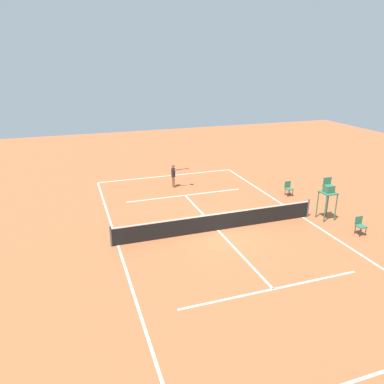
{
  "coord_description": "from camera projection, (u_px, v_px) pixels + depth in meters",
  "views": [
    {
      "loc": [
        7.02,
        16.26,
        8.49
      ],
      "look_at": [
        0.08,
        -4.0,
        0.8
      ],
      "focal_mm": 34.48,
      "sensor_mm": 36.0,
      "label": 1
    }
  ],
  "objects": [
    {
      "name": "ground_plane",
      "position": [
        218.0,
        230.0,
        19.49
      ],
      "size": [
        60.0,
        60.0,
        0.0
      ],
      "primitive_type": "plane",
      "color": "#AD5933"
    },
    {
      "name": "court_lines",
      "position": [
        218.0,
        230.0,
        19.49
      ],
      "size": [
        10.61,
        20.58,
        0.01
      ],
      "color": "white",
      "rests_on": "ground"
    },
    {
      "name": "tennis_net",
      "position": [
        218.0,
        222.0,
        19.32
      ],
      "size": [
        11.21,
        0.1,
        1.07
      ],
      "color": "#4C4C51",
      "rests_on": "ground"
    },
    {
      "name": "player_serving",
      "position": [
        174.0,
        174.0,
        25.75
      ],
      "size": [
        1.28,
        0.51,
        1.67
      ],
      "rotation": [
        0.0,
        0.0,
        1.63
      ],
      "color": "brown",
      "rests_on": "ground"
    },
    {
      "name": "tennis_ball",
      "position": [
        153.0,
        193.0,
        24.85
      ],
      "size": [
        0.07,
        0.07,
        0.07
      ],
      "primitive_type": "sphere",
      "color": "#CCE033",
      "rests_on": "ground"
    },
    {
      "name": "umpire_chair",
      "position": [
        328.0,
        192.0,
        20.35
      ],
      "size": [
        0.8,
        0.8,
        2.41
      ],
      "color": "#2D6B4C",
      "rests_on": "ground"
    },
    {
      "name": "courtside_chair_near",
      "position": [
        360.0,
        225.0,
        18.87
      ],
      "size": [
        0.44,
        0.46,
        0.95
      ],
      "color": "#262626",
      "rests_on": "ground"
    },
    {
      "name": "courtside_chair_mid",
      "position": [
        289.0,
        188.0,
        24.32
      ],
      "size": [
        0.44,
        0.46,
        0.95
      ],
      "color": "#262626",
      "rests_on": "ground"
    }
  ]
}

